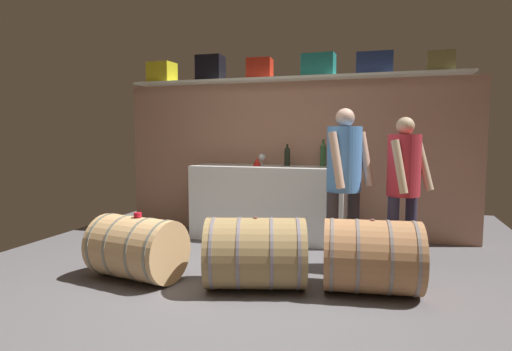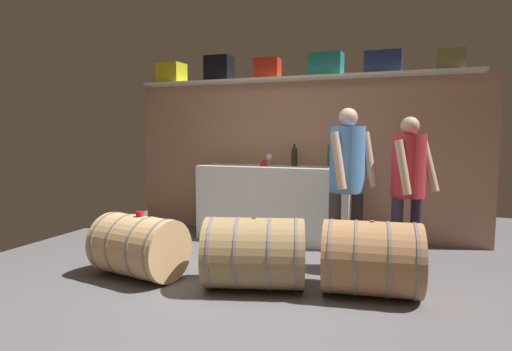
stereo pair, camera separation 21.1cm
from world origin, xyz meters
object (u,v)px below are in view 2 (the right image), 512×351
tasting_cup (140,214)px  visitor_tasting (409,177)px  wine_bottle_dark (294,156)px  wine_barrel_near (139,246)px  winemaker_pouring (347,172)px  toolcase_navy (383,62)px  toolcase_yellow (172,73)px  toolcase_black (219,69)px  work_cabinet (275,203)px  toolcase_olive (451,60)px  toolcase_red (268,69)px  wine_barrel_flank (254,253)px  red_funnel (264,162)px  toolcase_teal (326,65)px  wine_bottle_green (331,154)px  wine_barrel_far (371,258)px  wine_glass (269,157)px

tasting_cup → visitor_tasting: 2.63m
wine_bottle_dark → wine_barrel_near: wine_bottle_dark is taller
winemaker_pouring → wine_bottle_dark: bearing=-102.0°
toolcase_navy → toolcase_yellow: bearing=-179.7°
wine_bottle_dark → wine_barrel_near: 2.36m
toolcase_navy → wine_bottle_dark: bearing=-173.0°
toolcase_navy → tasting_cup: (-2.03, -2.12, -1.61)m
visitor_tasting → toolcase_black: bearing=-72.7°
work_cabinet → visitor_tasting: bearing=-26.7°
toolcase_yellow → toolcase_olive: bearing=4.0°
toolcase_red → wine_bottle_dark: (0.41, -0.12, -1.15)m
wine_barrel_flank → tasting_cup: 1.16m
red_funnel → tasting_cup: 1.98m
toolcase_olive → tasting_cup: bearing=-139.4°
wine_barrel_near → toolcase_teal: bearing=67.8°
toolcase_black → toolcase_teal: 1.49m
toolcase_red → wine_barrel_near: bearing=-109.4°
wine_bottle_green → toolcase_teal: bearing=161.3°
wine_barrel_far → wine_bottle_green: bearing=103.7°
work_cabinet → wine_bottle_dark: wine_bottle_dark is taller
toolcase_yellow → work_cabinet: 2.42m
winemaker_pouring → wine_glass: bearing=-92.2°
toolcase_navy → wine_bottle_dark: (-1.06, -0.12, -1.15)m
toolcase_teal → wine_barrel_far: (0.77, -1.83, -1.92)m
tasting_cup → visitor_tasting: visitor_tasting is taller
toolcase_black → work_cabinet: 2.01m
winemaker_pouring → tasting_cup: bearing=-23.0°
toolcase_red → visitor_tasting: bearing=-34.3°
wine_bottle_green → wine_barrel_far: size_ratio=0.39×
wine_bottle_dark → wine_glass: (-0.34, -0.01, -0.02)m
wine_barrel_near → winemaker_pouring: bearing=36.9°
toolcase_red → work_cabinet: (0.19, -0.23, -1.75)m
toolcase_yellow → wine_glass: bearing=-1.0°
wine_barrel_far → winemaker_pouring: 0.97m
toolcase_yellow → winemaker_pouring: (2.71, -1.21, -1.24)m
toolcase_navy → visitor_tasting: toolcase_navy is taller
toolcase_black → toolcase_navy: size_ratio=0.80×
toolcase_black → toolcase_red: (0.71, 0.00, -0.04)m
toolcase_olive → tasting_cup: (-2.78, -2.12, -1.60)m
toolcase_teal → work_cabinet: toolcase_teal is taller
wine_barrel_flank → visitor_tasting: visitor_tasting is taller
toolcase_olive → visitor_tasting: toolcase_olive is taller
toolcase_teal → wine_bottle_dark: size_ratio=1.47×
wine_bottle_green → wine_glass: size_ratio=2.23×
wine_bottle_dark → wine_glass: 0.34m
toolcase_black → wine_barrel_flank: size_ratio=0.35×
toolcase_black → wine_bottle_dark: 1.63m
toolcase_red → wine_barrel_far: size_ratio=0.36×
tasting_cup → red_funnel: bearing=72.0°
toolcase_yellow → tasting_cup: toolcase_yellow is taller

